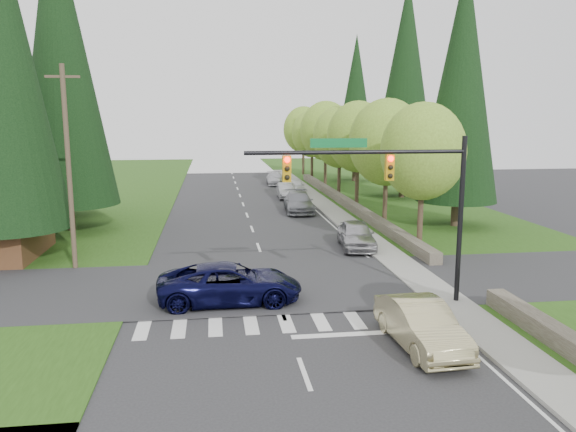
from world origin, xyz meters
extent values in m
plane|color=#28282B|center=(0.00, 0.00, 0.00)|extent=(120.00, 120.00, 0.00)
cube|color=#264A13|center=(13.00, 20.00, 0.03)|extent=(14.00, 110.00, 0.06)
cube|color=#264A13|center=(-13.00, 20.00, 0.03)|extent=(14.00, 110.00, 0.06)
cube|color=#28282B|center=(0.00, 8.00, 0.00)|extent=(120.00, 8.00, 0.10)
cube|color=gray|center=(6.90, 22.00, 0.07)|extent=(1.80, 80.00, 0.13)
cube|color=gray|center=(6.05, 22.00, 0.07)|extent=(0.20, 80.00, 0.13)
cube|color=#4C4438|center=(8.60, 30.00, 0.35)|extent=(0.70, 40.00, 0.70)
cylinder|color=black|center=(7.20, 4.50, 3.40)|extent=(0.20, 0.20, 6.80)
cylinder|color=black|center=(2.90, 4.50, 6.20)|extent=(8.60, 0.16, 0.16)
cube|color=#0C662D|center=(2.20, 4.55, 6.55)|extent=(2.20, 0.04, 0.35)
cube|color=#BF8C0C|center=(4.20, 4.50, 5.60)|extent=(0.32, 0.24, 1.00)
sphere|color=#FF0C05|center=(4.20, 4.36, 5.95)|extent=(0.22, 0.22, 0.22)
cube|color=#BF8C0C|center=(0.20, 4.50, 5.60)|extent=(0.32, 0.24, 1.00)
sphere|color=#FF0C05|center=(0.20, 4.36, 5.95)|extent=(0.22, 0.22, 0.22)
cylinder|color=#473828|center=(-9.50, 12.00, 5.00)|extent=(0.24, 0.24, 10.00)
cube|color=#473828|center=(-9.50, 12.00, 9.40)|extent=(1.60, 0.10, 0.12)
cylinder|color=#38281C|center=(9.20, 14.00, 2.38)|extent=(0.32, 0.32, 4.76)
ellipsoid|color=olive|center=(9.20, 14.00, 5.61)|extent=(4.80, 4.80, 5.52)
cylinder|color=#38281C|center=(9.30, 21.00, 2.46)|extent=(0.32, 0.32, 4.93)
ellipsoid|color=olive|center=(9.30, 21.00, 5.81)|extent=(5.20, 5.20, 5.98)
cylinder|color=#38281C|center=(9.10, 28.00, 2.52)|extent=(0.32, 0.32, 5.04)
ellipsoid|color=olive|center=(9.10, 28.00, 5.94)|extent=(5.00, 5.00, 5.75)
cylinder|color=#38281C|center=(9.20, 35.00, 2.41)|extent=(0.32, 0.32, 4.82)
ellipsoid|color=olive|center=(9.20, 35.00, 5.68)|extent=(5.00, 5.00, 5.75)
cylinder|color=#38281C|center=(9.30, 42.00, 2.58)|extent=(0.32, 0.32, 5.15)
ellipsoid|color=olive|center=(9.30, 42.00, 6.07)|extent=(5.40, 5.40, 6.21)
cylinder|color=#38281C|center=(9.10, 49.00, 2.35)|extent=(0.32, 0.32, 4.70)
ellipsoid|color=olive|center=(9.10, 49.00, 5.54)|extent=(4.80, 4.80, 5.52)
cylinder|color=#38281C|center=(9.20, 56.00, 2.49)|extent=(0.32, 0.32, 4.98)
ellipsoid|color=olive|center=(9.20, 56.00, 5.87)|extent=(5.20, 5.20, 5.98)
cylinder|color=#38281C|center=(-13.00, 14.00, 1.00)|extent=(0.50, 0.50, 2.00)
cylinder|color=#38281C|center=(-12.00, 22.00, 1.00)|extent=(0.50, 0.50, 2.00)
cone|color=black|center=(-12.00, 22.00, 11.30)|extent=(6.46, 6.46, 19.00)
cylinder|color=#38281C|center=(-14.00, 28.00, 1.00)|extent=(0.50, 0.50, 2.00)
cone|color=black|center=(-14.00, 28.00, 10.30)|extent=(5.78, 5.78, 17.00)
cylinder|color=#38281C|center=(14.00, 20.00, 1.00)|extent=(0.50, 0.50, 2.00)
cone|color=black|center=(14.00, 20.00, 9.80)|extent=(5.44, 5.44, 16.00)
cylinder|color=#38281C|center=(15.00, 34.00, 1.00)|extent=(0.50, 0.50, 2.00)
cone|color=black|center=(15.00, 34.00, 10.80)|extent=(6.12, 6.12, 18.00)
cylinder|color=#38281C|center=(14.00, 48.00, 1.00)|extent=(0.50, 0.50, 2.00)
cone|color=black|center=(14.00, 48.00, 9.30)|extent=(5.10, 5.10, 15.00)
imported|color=#C9BD86|center=(4.13, 0.42, 0.78)|extent=(1.93, 4.81, 1.55)
imported|color=black|center=(-1.97, 5.80, 0.81)|extent=(5.89, 2.77, 1.63)
imported|color=#ABAAAF|center=(5.60, 14.59, 0.80)|extent=(2.34, 4.85, 1.60)
imported|color=gray|center=(4.20, 27.36, 0.79)|extent=(2.51, 5.54, 1.57)
imported|color=#A9AAAE|center=(4.20, 35.20, 0.70)|extent=(1.62, 4.30, 1.40)
imported|color=white|center=(5.60, 38.48, 0.71)|extent=(1.90, 4.23, 1.41)
imported|color=silver|center=(4.38, 45.86, 0.67)|extent=(2.05, 4.69, 1.34)
camera|label=1|loc=(-2.57, -16.39, 7.53)|focal=35.00mm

